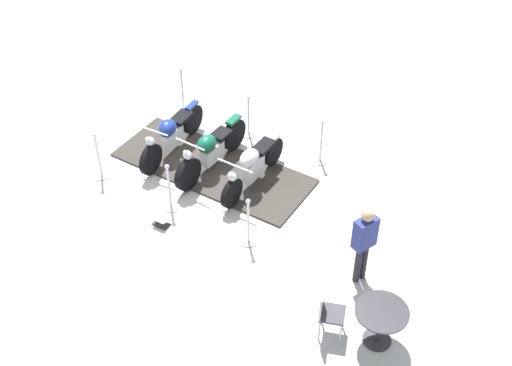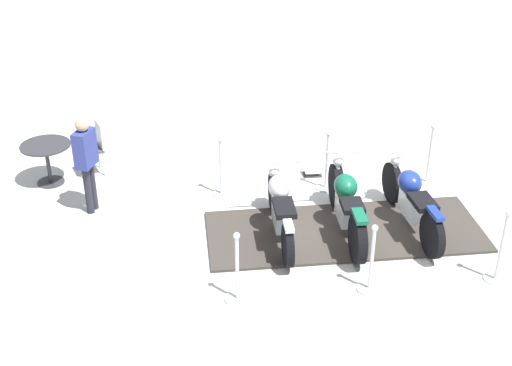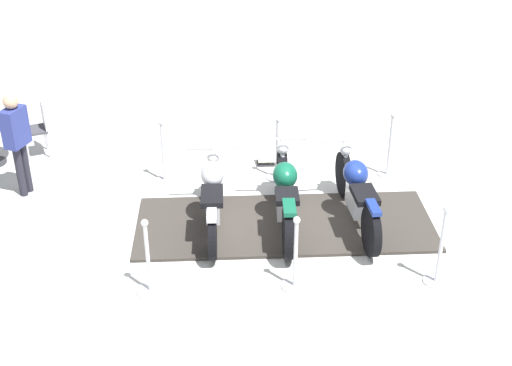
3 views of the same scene
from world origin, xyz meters
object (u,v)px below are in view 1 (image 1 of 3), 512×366
at_px(motorcycle_forest, 211,150).
at_px(bystander_person, 364,239).
at_px(stanchion_left_front, 183,97).
at_px(cafe_table, 381,318).
at_px(stanchion_right_rear, 248,228).
at_px(stanchion_left_mid, 249,123).
at_px(motorcycle_chrome, 252,166).
at_px(info_placard, 161,222).
at_px(motorcycle_navy, 171,134).
at_px(stanchion_right_front, 99,162).
at_px(stanchion_left_rear, 321,149).
at_px(stanchion_right_mid, 170,194).
at_px(cafe_chair_near_table, 328,310).

bearing_deg(motorcycle_forest, bystander_person, 75.80).
relative_size(stanchion_left_front, cafe_table, 1.33).
height_order(stanchion_left_front, stanchion_right_rear, stanchion_left_front).
relative_size(stanchion_left_front, stanchion_left_mid, 1.09).
xyz_separation_m(motorcycle_chrome, info_placard, (-1.59, 1.33, -0.47)).
distance_m(motorcycle_navy, stanchion_right_rear, 3.13).
xyz_separation_m(stanchion_right_rear, stanchion_right_front, (0.92, 3.47, 0.03)).
distance_m(stanchion_left_rear, bystander_person, 3.40).
bearing_deg(stanchion_left_front, stanchion_right_rear, -143.22).
height_order(motorcycle_forest, stanchion_right_mid, same).
bearing_deg(stanchion_left_front, stanchion_left_mid, -104.79).
xyz_separation_m(cafe_chair_near_table, bystander_person, (1.29, -0.30, 0.42)).
xyz_separation_m(cafe_table, cafe_chair_near_table, (-0.07, 0.82, -0.01)).
bearing_deg(motorcycle_chrome, stanchion_left_mid, -144.70).
bearing_deg(bystander_person, motorcycle_forest, 6.64).
height_order(stanchion_left_rear, info_placard, stanchion_left_rear).
bearing_deg(stanchion_right_front, info_placard, -119.06).
distance_m(stanchion_left_mid, bystander_person, 4.73).
height_order(info_placard, bystander_person, bystander_person).
relative_size(motorcycle_forest, cafe_table, 2.64).
relative_size(stanchion_right_rear, stanchion_right_mid, 0.99).
bearing_deg(stanchion_left_front, motorcycle_navy, -166.52).
height_order(motorcycle_chrome, stanchion_left_front, stanchion_left_front).
bearing_deg(motorcycle_chrome, bystander_person, 69.58).
bearing_deg(stanchion_left_rear, motorcycle_navy, 102.74).
relative_size(stanchion_left_front, info_placard, 3.10).
bearing_deg(motorcycle_navy, stanchion_left_mid, 141.60).
height_order(stanchion_right_rear, stanchion_right_front, stanchion_right_front).
xyz_separation_m(motorcycle_chrome, stanchion_right_mid, (-1.08, 1.33, -0.19)).
distance_m(stanchion_left_front, bystander_person, 6.29).
bearing_deg(bystander_person, cafe_table, 150.49).
distance_m(motorcycle_forest, info_placard, 1.94).
relative_size(stanchion_left_rear, stanchion_right_rear, 0.99).
xyz_separation_m(stanchion_left_mid, info_placard, (-3.26, 0.72, -0.25)).
bearing_deg(stanchion_right_mid, stanchion_right_front, 75.21).
xyz_separation_m(stanchion_right_mid, cafe_chair_near_table, (-2.03, -3.55, 0.21)).
bearing_deg(bystander_person, cafe_chair_near_table, 114.13).
xyz_separation_m(motorcycle_chrome, stanchion_right_rear, (-1.54, -0.40, -0.16)).
bearing_deg(motorcycle_chrome, motorcycle_navy, -89.37).
height_order(stanchion_left_mid, cafe_chair_near_table, stanchion_left_mid).
relative_size(motorcycle_navy, bystander_person, 1.39).
distance_m(motorcycle_navy, bystander_person, 5.06).
bearing_deg(stanchion_left_rear, info_placard, 138.74).
relative_size(stanchion_right_mid, info_placard, 2.97).
bearing_deg(stanchion_left_front, stanchion_right_front, 165.21).
bearing_deg(stanchion_right_rear, motorcycle_chrome, 14.67).
bearing_deg(bystander_person, stanchion_right_front, 25.33).
bearing_deg(stanchion_left_mid, stanchion_right_rear, -162.57).
bearing_deg(motorcycle_forest, stanchion_right_rear, 54.00).
bearing_deg(info_placard, stanchion_right_mid, -74.89).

